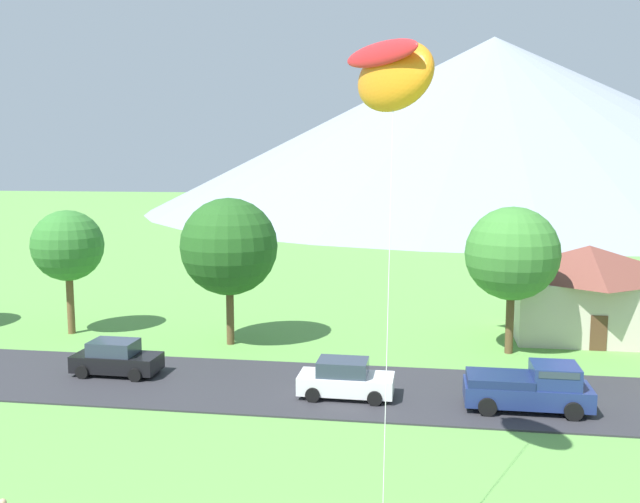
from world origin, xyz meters
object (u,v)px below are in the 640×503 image
at_px(tree_right_of_center, 68,246).
at_px(parked_car_black_mid_west, 116,358).
at_px(kite_flyer_with_kite, 392,81).
at_px(tree_near_right, 229,247).
at_px(tree_left_of_center, 512,254).
at_px(parked_car_white_west_end, 345,379).
at_px(house_left_center, 587,290).
at_px(pickup_truck_navy_east_side, 531,387).

xyz_separation_m(tree_right_of_center, parked_car_black_mid_west, (6.32, -7.38, -4.50)).
bearing_deg(kite_flyer_with_kite, tree_near_right, 119.01).
distance_m(tree_near_right, parked_car_black_mid_west, 8.95).
bearing_deg(tree_near_right, tree_left_of_center, 1.84).
height_order(tree_near_right, parked_car_black_mid_west, tree_near_right).
distance_m(parked_car_black_mid_west, kite_flyer_with_kite, 21.52).
bearing_deg(tree_right_of_center, kite_flyer_with_kite, -43.00).
relative_size(tree_left_of_center, tree_right_of_center, 1.07).
bearing_deg(parked_car_white_west_end, tree_left_of_center, 46.55).
height_order(tree_left_of_center, tree_near_right, tree_near_right).
height_order(house_left_center, tree_near_right, tree_near_right).
height_order(tree_near_right, pickup_truck_navy_east_side, tree_near_right).
height_order(tree_left_of_center, parked_car_black_mid_west, tree_left_of_center).
relative_size(house_left_center, tree_near_right, 1.09).
xyz_separation_m(tree_left_of_center, pickup_truck_navy_east_side, (-0.14, -8.88, -4.44)).
relative_size(tree_near_right, parked_car_black_mid_west, 1.99).
height_order(house_left_center, parked_car_white_west_end, house_left_center).
relative_size(tree_left_of_center, tree_near_right, 0.96).
distance_m(tree_left_of_center, parked_car_black_mid_west, 21.23).
distance_m(house_left_center, tree_right_of_center, 31.12).
distance_m(house_left_center, kite_flyer_with_kite, 26.93).
distance_m(house_left_center, parked_car_white_west_end, 18.33).
height_order(parked_car_black_mid_west, kite_flyer_with_kite, kite_flyer_with_kite).
relative_size(tree_right_of_center, kite_flyer_with_kite, 0.54).
relative_size(parked_car_white_west_end, pickup_truck_navy_east_side, 0.81).
bearing_deg(parked_car_black_mid_west, parked_car_white_west_end, -7.50).
bearing_deg(house_left_center, tree_left_of_center, -138.96).
distance_m(house_left_center, pickup_truck_navy_east_side, 14.24).
xyz_separation_m(house_left_center, pickup_truck_navy_east_side, (-5.08, -13.18, -1.79)).
xyz_separation_m(house_left_center, parked_car_black_mid_west, (-24.45, -11.27, -1.98)).
relative_size(pickup_truck_navy_east_side, kite_flyer_with_kite, 0.37).
relative_size(tree_right_of_center, parked_car_black_mid_west, 1.78).
relative_size(parked_car_white_west_end, parked_car_black_mid_west, 1.00).
bearing_deg(kite_flyer_with_kite, parked_car_black_mid_west, 140.46).
bearing_deg(tree_right_of_center, tree_left_of_center, -0.90).
relative_size(tree_right_of_center, pickup_truck_navy_east_side, 1.45).
relative_size(house_left_center, tree_left_of_center, 1.14).
xyz_separation_m(tree_left_of_center, parked_car_white_west_end, (-8.04, -8.48, -4.63)).
bearing_deg(house_left_center, parked_car_black_mid_west, -155.24).
bearing_deg(tree_left_of_center, tree_right_of_center, 179.10).
relative_size(house_left_center, tree_right_of_center, 1.22).
bearing_deg(pickup_truck_navy_east_side, house_left_center, 68.92).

